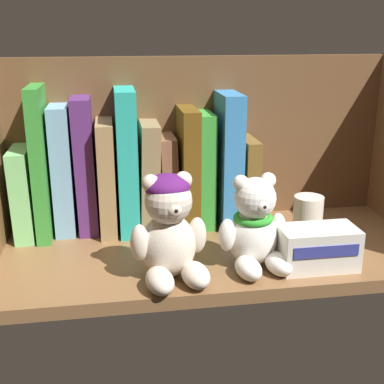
% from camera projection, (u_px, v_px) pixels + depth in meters
% --- Properties ---
extents(shelf_board, '(0.67, 0.29, 0.02)m').
position_uv_depth(shelf_board, '(215.00, 253.00, 0.83)').
color(shelf_board, brown).
rests_on(shelf_board, ground).
extents(shelf_back_panel, '(0.69, 0.01, 0.31)m').
position_uv_depth(shelf_back_panel, '(199.00, 144.00, 0.93)').
color(shelf_back_panel, brown).
rests_on(shelf_back_panel, ground).
extents(book_0, '(0.03, 0.14, 0.15)m').
position_uv_depth(book_0, '(26.00, 190.00, 0.87)').
color(book_0, '#78CA76').
rests_on(book_0, shelf_board).
extents(book_1, '(0.02, 0.15, 0.25)m').
position_uv_depth(book_1, '(42.00, 160.00, 0.86)').
color(book_1, green).
rests_on(book_1, shelf_board).
extents(book_2, '(0.03, 0.10, 0.22)m').
position_uv_depth(book_2, '(63.00, 169.00, 0.87)').
color(book_2, '#78A2C9').
rests_on(book_2, shelf_board).
extents(book_3, '(0.03, 0.10, 0.23)m').
position_uv_depth(book_3, '(85.00, 165.00, 0.87)').
color(book_3, '#532768').
rests_on(book_3, shelf_board).
extents(book_4, '(0.03, 0.14, 0.19)m').
position_uv_depth(book_4, '(107.00, 174.00, 0.88)').
color(book_4, '#997A4D').
rests_on(book_4, shelf_board).
extents(book_5, '(0.03, 0.14, 0.24)m').
position_uv_depth(book_5, '(126.00, 159.00, 0.88)').
color(book_5, teal).
rests_on(book_5, shelf_board).
extents(book_6, '(0.04, 0.12, 0.19)m').
position_uv_depth(book_6, '(148.00, 174.00, 0.89)').
color(book_6, olive).
rests_on(book_6, shelf_board).
extents(book_7, '(0.03, 0.10, 0.16)m').
position_uv_depth(book_7, '(168.00, 180.00, 0.90)').
color(book_7, brown).
rests_on(book_7, shelf_board).
extents(book_8, '(0.03, 0.14, 0.21)m').
position_uv_depth(book_8, '(186.00, 166.00, 0.90)').
color(book_8, brown).
rests_on(book_8, shelf_board).
extents(book_9, '(0.03, 0.11, 0.20)m').
position_uv_depth(book_9, '(205.00, 168.00, 0.91)').
color(book_9, green).
rests_on(book_9, shelf_board).
extents(book_10, '(0.04, 0.14, 0.23)m').
position_uv_depth(book_10, '(226.00, 158.00, 0.91)').
color(book_10, '#357DC0').
rests_on(book_10, shelf_board).
extents(book_11, '(0.02, 0.13, 0.15)m').
position_uv_depth(book_11, '(244.00, 178.00, 0.92)').
color(book_11, brown).
rests_on(book_11, shelf_board).
extents(teddy_bear_larger, '(0.11, 0.12, 0.15)m').
position_uv_depth(teddy_bear_larger, '(169.00, 230.00, 0.71)').
color(teddy_bear_larger, beige).
rests_on(teddy_bear_larger, shelf_board).
extents(teddy_bear_smaller, '(0.10, 0.11, 0.14)m').
position_uv_depth(teddy_bear_smaller, '(255.00, 228.00, 0.74)').
color(teddy_bear_smaller, white).
rests_on(teddy_bear_smaller, shelf_board).
extents(pillar_candle, '(0.05, 0.05, 0.08)m').
position_uv_depth(pillar_candle, '(307.00, 219.00, 0.84)').
color(pillar_candle, silver).
rests_on(pillar_candle, shelf_board).
extents(small_product_box, '(0.11, 0.06, 0.06)m').
position_uv_depth(small_product_box, '(317.00, 248.00, 0.75)').
color(small_product_box, silver).
rests_on(small_product_box, shelf_board).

